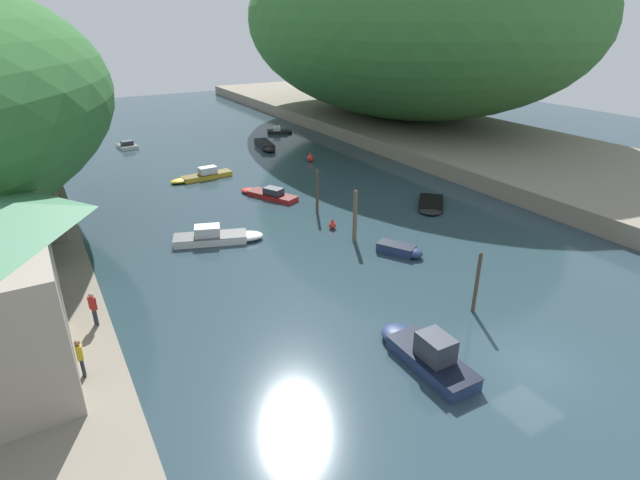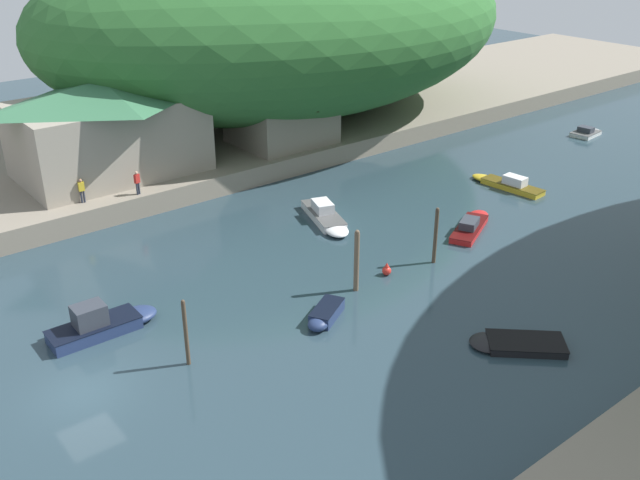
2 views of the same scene
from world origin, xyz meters
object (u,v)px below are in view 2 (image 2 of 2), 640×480
(waterfront_building, at_px, (107,126))
(channel_buoy_near, at_px, (387,270))
(boathouse_shed, at_px, (281,112))
(boat_far_right_bank, at_px, (506,183))
(boat_cabin_cruiser, at_px, (471,225))
(boat_red_skiff, at_px, (326,217))
(person_by_boathouse, at_px, (137,181))
(boat_yellow_tender, at_px, (514,344))
(boat_near_quay, at_px, (587,132))
(person_on_quay, at_px, (82,189))
(boat_small_dinghy, at_px, (324,316))
(boat_far_upstream, at_px, (104,323))

(waterfront_building, height_order, channel_buoy_near, waterfront_building)
(boathouse_shed, xyz_separation_m, boat_far_right_bank, (16.15, 9.63, -3.81))
(boat_cabin_cruiser, distance_m, boat_far_right_bank, 8.73)
(boat_red_skiff, xyz_separation_m, person_by_boathouse, (-9.14, -9.41, 2.17))
(boat_red_skiff, relative_size, boat_cabin_cruiser, 1.09)
(boat_yellow_tender, relative_size, boat_near_quay, 1.29)
(boat_red_skiff, distance_m, person_on_quay, 16.58)
(channel_buoy_near, bearing_deg, boat_small_dinghy, -74.65)
(boat_far_upstream, xyz_separation_m, channel_buoy_near, (4.56, 15.56, -0.21))
(boathouse_shed, relative_size, person_by_boathouse, 4.78)
(boat_small_dinghy, bearing_deg, boat_red_skiff, -68.99)
(boat_small_dinghy, bearing_deg, boat_yellow_tender, -172.35)
(boat_yellow_tender, height_order, person_by_boathouse, person_by_boathouse)
(boat_red_skiff, distance_m, boat_yellow_tender, 17.74)
(boat_red_skiff, bearing_deg, boat_far_upstream, 30.82)
(boat_yellow_tender, bearing_deg, boathouse_shed, 28.67)
(boat_small_dinghy, distance_m, person_by_boathouse, 19.14)
(waterfront_building, distance_m, boat_cabin_cruiser, 27.11)
(boat_red_skiff, bearing_deg, person_on_quay, -18.54)
(person_by_boathouse, bearing_deg, boat_yellow_tender, -94.36)
(boat_yellow_tender, bearing_deg, boat_near_quay, -19.56)
(boathouse_shed, distance_m, person_by_boathouse, 15.27)
(boat_red_skiff, xyz_separation_m, boat_yellow_tender, (17.59, -2.27, -0.18))
(boat_far_right_bank, height_order, boat_far_upstream, boat_far_upstream)
(person_on_quay, bearing_deg, boat_red_skiff, -34.10)
(boathouse_shed, height_order, boat_far_upstream, boathouse_shed)
(boat_cabin_cruiser, relative_size, person_on_quay, 3.48)
(boat_far_upstream, relative_size, person_by_boathouse, 3.38)
(boat_cabin_cruiser, distance_m, channel_buoy_near, 9.08)
(boat_far_upstream, bearing_deg, waterfront_building, 155.24)
(boat_cabin_cruiser, height_order, person_on_quay, person_on_quay)
(boat_near_quay, height_order, person_by_boathouse, person_by_boathouse)
(boat_small_dinghy, bearing_deg, boat_cabin_cruiser, -108.56)
(boathouse_shed, distance_m, boat_far_upstream, 28.33)
(waterfront_building, height_order, boat_yellow_tender, waterfront_building)
(boat_near_quay, bearing_deg, boat_small_dinghy, -82.24)
(boat_red_skiff, bearing_deg, boat_far_right_bank, -174.04)
(boathouse_shed, distance_m, channel_buoy_near, 22.35)
(boat_far_right_bank, relative_size, person_by_boathouse, 3.67)
(boat_far_upstream, bearing_deg, boat_far_right_bank, 90.96)
(boat_far_upstream, height_order, person_on_quay, person_on_quay)
(boat_cabin_cruiser, bearing_deg, boat_small_dinghy, -105.22)
(boat_small_dinghy, height_order, boat_far_upstream, boat_far_upstream)
(boat_red_skiff, relative_size, person_by_boathouse, 3.79)
(boat_yellow_tender, height_order, boat_far_upstream, boat_far_upstream)
(boat_far_upstream, height_order, boat_near_quay, boat_far_upstream)
(boat_small_dinghy, bearing_deg, boat_far_upstream, 27.25)
(boat_small_dinghy, relative_size, boat_far_upstream, 0.57)
(boat_cabin_cruiser, relative_size, boat_far_upstream, 1.03)
(boat_red_skiff, height_order, person_by_boathouse, person_by_boathouse)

